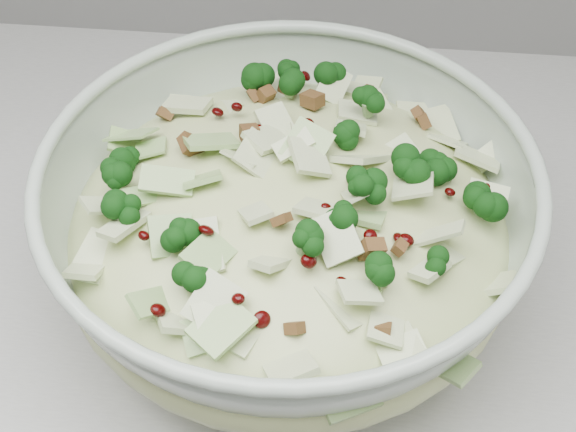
# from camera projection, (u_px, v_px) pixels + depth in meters

# --- Properties ---
(counter) EXTENTS (3.60, 0.60, 0.90)m
(counter) POSITION_uv_depth(u_px,v_px,m) (59.00, 417.00, 1.10)
(counter) COLOR #B2B3AE
(counter) RESTS_ON floor
(mixing_bowl) EXTENTS (0.48, 0.48, 0.15)m
(mixing_bowl) POSITION_uv_depth(u_px,v_px,m) (288.00, 231.00, 0.63)
(mixing_bowl) COLOR #A7B8A7
(mixing_bowl) RESTS_ON counter
(salad) EXTENTS (0.37, 0.37, 0.15)m
(salad) POSITION_uv_depth(u_px,v_px,m) (288.00, 209.00, 0.61)
(salad) COLOR beige
(salad) RESTS_ON mixing_bowl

